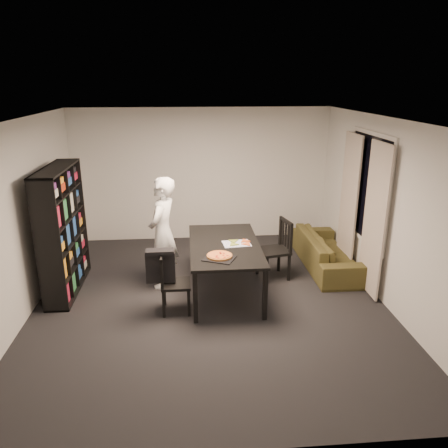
{
  "coord_description": "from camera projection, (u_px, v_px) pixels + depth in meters",
  "views": [
    {
      "loc": [
        -0.29,
        -5.71,
        3.08
      ],
      "look_at": [
        0.24,
        0.4,
        1.05
      ],
      "focal_mm": 35.0,
      "sensor_mm": 36.0,
      "label": 1
    }
  ],
  "objects": [
    {
      "name": "person",
      "position": [
        163.0,
        233.0,
        6.64
      ],
      "size": [
        0.6,
        0.73,
        1.73
      ],
      "primitive_type": "imported",
      "rotation": [
        0.0,
        0.0,
        -1.91
      ],
      "color": "white",
      "rests_on": "room"
    },
    {
      "name": "baking_tray",
      "position": [
        219.0,
        258.0,
        5.92
      ],
      "size": [
        0.5,
        0.46,
        0.01
      ],
      "primitive_type": "cube",
      "rotation": [
        0.0,
        0.0,
        -0.43
      ],
      "color": "black",
      "rests_on": "dining_table"
    },
    {
      "name": "draped_jacket",
      "position": [
        160.0,
        265.0,
        5.9
      ],
      "size": [
        0.4,
        0.17,
        0.47
      ],
      "rotation": [
        0.0,
        0.0,
        1.59
      ],
      "color": "black",
      "rests_on": "chair_left"
    },
    {
      "name": "curtain_right",
      "position": [
        349.0,
        201.0,
        7.29
      ],
      "size": [
        0.03,
        0.7,
        2.25
      ],
      "primitive_type": "cube",
      "color": "#C0B2A4",
      "rests_on": "room"
    },
    {
      "name": "chair_right",
      "position": [
        279.0,
        245.0,
        7.03
      ],
      "size": [
        0.54,
        0.54,
        0.97
      ],
      "rotation": [
        0.0,
        0.0,
        -1.34
      ],
      "color": "black",
      "rests_on": "room"
    },
    {
      "name": "dining_table",
      "position": [
        225.0,
        248.0,
        6.48
      ],
      "size": [
        1.03,
        1.85,
        0.77
      ],
      "color": "black",
      "rests_on": "room"
    },
    {
      "name": "window_pane",
      "position": [
        368.0,
        188.0,
        6.7
      ],
      "size": [
        0.02,
        1.4,
        1.6
      ],
      "primitive_type": "cube",
      "color": "black",
      "rests_on": "room"
    },
    {
      "name": "sofa",
      "position": [
        327.0,
        251.0,
        7.49
      ],
      "size": [
        0.76,
        1.94,
        0.57
      ],
      "primitive_type": "imported",
      "rotation": [
        0.0,
        0.0,
        1.57
      ],
      "color": "#443F1B",
      "rests_on": "room"
    },
    {
      "name": "room",
      "position": [
        209.0,
        216.0,
        5.99
      ],
      "size": [
        5.01,
        5.51,
        2.61
      ],
      "color": "black",
      "rests_on": "ground"
    },
    {
      "name": "chair_left",
      "position": [
        170.0,
        279.0,
        5.98
      ],
      "size": [
        0.4,
        0.4,
        0.86
      ],
      "rotation": [
        0.0,
        0.0,
        1.59
      ],
      "color": "black",
      "rests_on": "room"
    },
    {
      "name": "curtain_left",
      "position": [
        375.0,
        220.0,
        6.31
      ],
      "size": [
        0.03,
        0.7,
        2.25
      ],
      "primitive_type": "cube",
      "color": "#C0B2A4",
      "rests_on": "room"
    },
    {
      "name": "kitchen_towel",
      "position": [
        237.0,
        244.0,
        6.46
      ],
      "size": [
        0.43,
        0.34,
        0.01
      ],
      "primitive_type": "cube",
      "rotation": [
        0.0,
        0.0,
        0.1
      ],
      "color": "white",
      "rests_on": "dining_table"
    },
    {
      "name": "window_frame",
      "position": [
        368.0,
        188.0,
        6.7
      ],
      "size": [
        0.03,
        1.52,
        1.72
      ],
      "primitive_type": "cube",
      "color": "white",
      "rests_on": "room"
    },
    {
      "name": "pepperoni_pizza",
      "position": [
        219.0,
        256.0,
        5.96
      ],
      "size": [
        0.35,
        0.35,
        0.03
      ],
      "rotation": [
        0.0,
        0.0,
        0.05
      ],
      "color": "#975C2B",
      "rests_on": "dining_table"
    },
    {
      "name": "pizza_slices",
      "position": [
        239.0,
        242.0,
        6.48
      ],
      "size": [
        0.44,
        0.4,
        0.01
      ],
      "primitive_type": null,
      "rotation": [
        0.0,
        0.0,
        0.29
      ],
      "color": "gold",
      "rests_on": "dining_table"
    },
    {
      "name": "bookshelf",
      "position": [
        63.0,
        231.0,
        6.49
      ],
      "size": [
        0.35,
        1.5,
        1.9
      ],
      "primitive_type": "cube",
      "color": "black",
      "rests_on": "room"
    }
  ]
}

